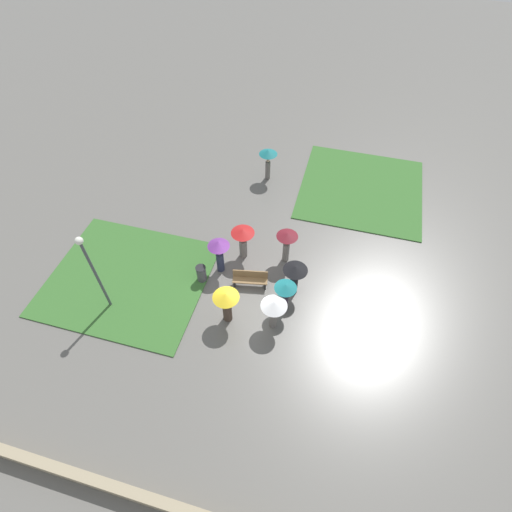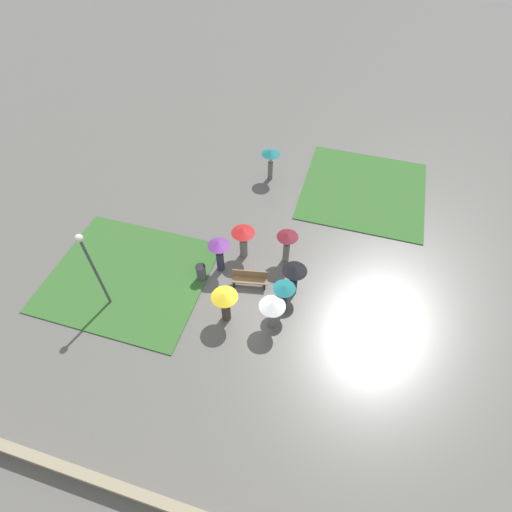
# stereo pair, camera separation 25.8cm
# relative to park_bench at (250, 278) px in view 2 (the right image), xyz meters

# --- Properties ---
(ground_plane) EXTENTS (90.00, 90.00, 0.00)m
(ground_plane) POSITION_rel_park_bench_xyz_m (-0.18, -0.78, -0.46)
(ground_plane) COLOR #66635E
(lawn_patch_near) EXTENTS (7.38, 6.43, 0.06)m
(lawn_patch_near) POSITION_rel_park_bench_xyz_m (-5.74, -1.22, -0.43)
(lawn_patch_near) COLOR #386B2D
(lawn_patch_near) RESTS_ON ground_plane
(lawn_patch_far) EXTENTS (6.91, 6.98, 0.06)m
(lawn_patch_far) POSITION_rel_park_bench_xyz_m (4.38, 8.37, -0.43)
(lawn_patch_far) COLOR #386B2D
(lawn_patch_far) RESTS_ON ground_plane
(parapet_wall) EXTENTS (45.00, 0.35, 0.65)m
(parapet_wall) POSITION_rel_park_bench_xyz_m (-0.18, -9.38, -0.14)
(parapet_wall) COLOR tan
(parapet_wall) RESTS_ON ground_plane
(park_bench) EXTENTS (1.68, 0.72, 0.90)m
(park_bench) POSITION_rel_park_bench_xyz_m (0.00, 0.00, 0.00)
(park_bench) COLOR brown
(park_bench) RESTS_ON ground_plane
(lamp_post) EXTENTS (0.32, 0.32, 4.48)m
(lamp_post) POSITION_rel_park_bench_xyz_m (-5.81, -2.77, 2.41)
(lamp_post) COLOR #474C51
(lamp_post) RESTS_ON ground_plane
(trash_bin) EXTENTS (0.49, 0.49, 0.93)m
(trash_bin) POSITION_rel_park_bench_xyz_m (-2.28, -0.33, 0.00)
(trash_bin) COLOR #4C4C51
(trash_bin) RESTS_ON ground_plane
(crowd_person_teal) EXTENTS (0.97, 0.97, 1.81)m
(crowd_person_teal) POSITION_rel_park_bench_xyz_m (1.82, -0.91, 0.78)
(crowd_person_teal) COLOR #2D2333
(crowd_person_teal) RESTS_ON ground_plane
(crowd_person_red) EXTENTS (1.13, 1.13, 1.86)m
(crowd_person_red) POSITION_rel_park_bench_xyz_m (-0.82, 1.66, 0.86)
(crowd_person_red) COLOR slate
(crowd_person_red) RESTS_ON ground_plane
(crowd_person_purple) EXTENTS (1.03, 1.03, 1.99)m
(crowd_person_purple) POSITION_rel_park_bench_xyz_m (-1.63, 0.51, 0.95)
(crowd_person_purple) COLOR #282D47
(crowd_person_purple) RESTS_ON ground_plane
(crowd_person_maroon) EXTENTS (1.03, 1.03, 1.89)m
(crowd_person_maroon) POSITION_rel_park_bench_xyz_m (1.26, 1.94, 0.88)
(crowd_person_maroon) COLOR slate
(crowd_person_maroon) RESTS_ON ground_plane
(crowd_person_white) EXTENTS (1.12, 1.12, 1.80)m
(crowd_person_white) POSITION_rel_park_bench_xyz_m (1.55, -1.85, 0.93)
(crowd_person_white) COLOR slate
(crowd_person_white) RESTS_ON ground_plane
(crowd_person_yellow) EXTENTS (1.13, 1.13, 1.89)m
(crowd_person_yellow) POSITION_rel_park_bench_xyz_m (-0.45, -2.04, 0.86)
(crowd_person_yellow) COLOR #47382D
(crowd_person_yellow) RESTS_ON ground_plane
(crowd_person_black) EXTENTS (1.10, 1.10, 1.85)m
(crowd_person_black) POSITION_rel_park_bench_xyz_m (2.03, 0.13, 0.85)
(crowd_person_black) COLOR black
(crowd_person_black) RESTS_ON ground_plane
(lone_walker_far_path) EXTENTS (1.05, 1.05, 1.99)m
(lone_walker_far_path) POSITION_rel_park_bench_xyz_m (-1.15, 7.90, 1.06)
(lone_walker_far_path) COLOR slate
(lone_walker_far_path) RESTS_ON ground_plane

